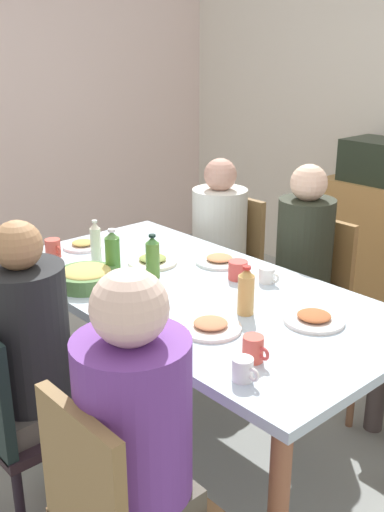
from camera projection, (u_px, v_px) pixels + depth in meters
name	position (u px, v px, depth m)	size (l,w,h in m)	color
ground_plane	(192.00, 433.00, 2.92)	(5.74, 5.74, 0.00)	#969B97
dining_table	(192.00, 304.00, 2.69)	(1.93, 0.99, 0.77)	silver
chair_1	(115.00, 511.00, 1.75)	(0.40, 0.40, 0.90)	brown
person_1	(137.00, 428.00, 1.72)	(0.34, 0.34, 1.25)	#575441
chair_2	(228.00, 260.00, 3.75)	(0.40, 0.40, 0.90)	olive
person_2	(218.00, 233.00, 3.63)	(0.33, 0.33, 1.16)	brown
chair_4	(311.00, 290.00, 3.30)	(0.40, 0.40, 0.90)	brown
person_4	(303.00, 257.00, 3.17)	(0.30, 0.30, 1.22)	#2A2F46
chair_5	(15.00, 414.00, 2.20)	(0.40, 0.40, 0.90)	black
person_5	(31.00, 352.00, 2.18)	(0.31, 0.31, 1.24)	brown
plate_0	(219.00, 260.00, 2.95)	(0.23, 0.23, 0.04)	white
plate_1	(83.00, 245.00, 3.17)	(0.21, 0.21, 0.04)	white
plate_2	(211.00, 326.00, 2.27)	(0.24, 0.24, 0.04)	silver
plate_3	(153.00, 261.00, 2.95)	(0.24, 0.24, 0.04)	#EFE4C5
plate_4	(314.00, 319.00, 2.34)	(0.24, 0.24, 0.04)	silver
plate_5	(127.00, 305.00, 2.46)	(0.23, 0.23, 0.04)	silver
bowl_0	(86.00, 277.00, 2.67)	(0.28, 0.28, 0.09)	#517D43
cup_0	(254.00, 349.00, 2.04)	(0.11, 0.07, 0.09)	#D55245
cup_1	(53.00, 248.00, 3.02)	(0.11, 0.08, 0.09)	#CC4D41
cup_2	(243.00, 370.00, 1.93)	(0.11, 0.07, 0.08)	white
cup_3	(267.00, 275.00, 2.71)	(0.11, 0.07, 0.07)	white
cup_4	(238.00, 270.00, 2.74)	(0.13, 0.09, 0.09)	#D64942
bottle_0	(246.00, 292.00, 2.38)	(0.07, 0.07, 0.20)	tan
bottle_1	(153.00, 257.00, 2.75)	(0.06, 0.06, 0.21)	#51802E
bottle_2	(113.00, 255.00, 2.74)	(0.07, 0.07, 0.23)	#468230
bottle_3	(96.00, 243.00, 2.93)	(0.05, 0.05, 0.22)	silver
side_cabinet	(373.00, 244.00, 4.22)	(0.70, 0.44, 0.90)	#B2844A
microwave	(382.00, 161.00, 4.02)	(0.48, 0.36, 0.28)	#212C20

